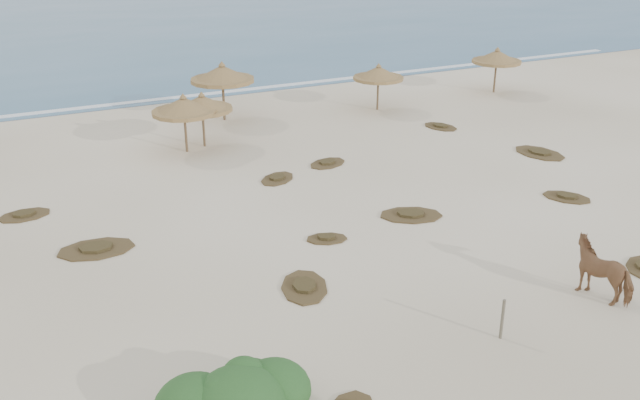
# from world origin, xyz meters

# --- Properties ---
(ground) EXTENTS (160.00, 160.00, 0.00)m
(ground) POSITION_xyz_m (0.00, 0.00, 0.00)
(ground) COLOR #FAE7CE
(ground) RESTS_ON ground
(ocean) EXTENTS (200.00, 100.00, 0.01)m
(ocean) POSITION_xyz_m (0.00, 75.00, 0.00)
(ocean) COLOR #29597C
(ocean) RESTS_ON ground
(foam_line) EXTENTS (70.00, 0.60, 0.01)m
(foam_line) POSITION_xyz_m (0.00, 26.00, 0.00)
(foam_line) COLOR white
(foam_line) RESTS_ON ground
(palapa_2) EXTENTS (3.72, 3.72, 2.81)m
(palapa_2) POSITION_xyz_m (-1.76, 15.83, 2.18)
(palapa_2) COLOR brown
(palapa_2) RESTS_ON ground
(palapa_3) EXTENTS (3.44, 3.44, 2.70)m
(palapa_3) POSITION_xyz_m (-0.77, 16.25, 2.09)
(palapa_3) COLOR brown
(palapa_3) RESTS_ON ground
(palapa_4) EXTENTS (4.36, 4.36, 3.19)m
(palapa_4) POSITION_xyz_m (1.59, 20.18, 2.48)
(palapa_4) COLOR brown
(palapa_4) RESTS_ON ground
(palapa_5) EXTENTS (3.41, 3.41, 2.66)m
(palapa_5) POSITION_xyz_m (10.10, 18.34, 2.07)
(palapa_5) COLOR brown
(palapa_5) RESTS_ON ground
(palapa_6) EXTENTS (3.86, 3.86, 2.81)m
(palapa_6) POSITION_xyz_m (18.67, 18.68, 2.18)
(palapa_6) COLOR brown
(palapa_6) RESTS_ON ground
(horse) EXTENTS (1.49, 2.21, 1.71)m
(horse) POSITION_xyz_m (5.60, -2.67, 0.86)
(horse) COLOR #916242
(horse) RESTS_ON ground
(fence_post_near) EXTENTS (0.11, 0.11, 1.18)m
(fence_post_near) POSITION_xyz_m (1.42, -3.19, 0.59)
(fence_post_near) COLOR #716954
(fence_post_near) RESTS_ON ground
(scrub_1) EXTENTS (2.75, 1.94, 0.16)m
(scrub_1) POSITION_xyz_m (-7.47, 7.03, 0.05)
(scrub_1) COLOR brown
(scrub_1) RESTS_ON ground
(scrub_2) EXTENTS (1.67, 1.34, 0.16)m
(scrub_2) POSITION_xyz_m (-0.08, 4.34, 0.05)
(scrub_2) COLOR brown
(scrub_2) RESTS_ON ground
(scrub_3) EXTENTS (2.80, 2.36, 0.16)m
(scrub_3) POSITION_xyz_m (3.68, 4.78, 0.05)
(scrub_3) COLOR brown
(scrub_3) RESTS_ON ground
(scrub_4) EXTENTS (2.07, 2.25, 0.16)m
(scrub_4) POSITION_xyz_m (10.23, 3.56, 0.05)
(scrub_4) COLOR brown
(scrub_4) RESTS_ON ground
(scrub_5) EXTENTS (2.11, 2.83, 0.16)m
(scrub_5) POSITION_xyz_m (13.03, 8.26, 0.05)
(scrub_5) COLOR brown
(scrub_5) RESTS_ON ground
(scrub_6) EXTENTS (2.03, 1.43, 0.16)m
(scrub_6) POSITION_xyz_m (-9.40, 11.12, 0.05)
(scrub_6) COLOR brown
(scrub_6) RESTS_ON ground
(scrub_7) EXTENTS (2.19, 1.81, 0.16)m
(scrub_7) POSITION_xyz_m (3.43, 11.33, 0.05)
(scrub_7) COLOR brown
(scrub_7) RESTS_ON ground
(scrub_9) EXTENTS (2.11, 2.56, 0.16)m
(scrub_9) POSITION_xyz_m (-2.21, 1.59, 0.05)
(scrub_9) COLOR brown
(scrub_9) RESTS_ON ground
(scrub_10) EXTENTS (1.77, 2.21, 0.16)m
(scrub_10) POSITION_xyz_m (11.33, 13.86, 0.05)
(scrub_10) COLOR brown
(scrub_10) RESTS_ON ground
(scrub_13) EXTENTS (2.19, 2.07, 0.16)m
(scrub_13) POSITION_xyz_m (0.64, 10.52, 0.05)
(scrub_13) COLOR brown
(scrub_13) RESTS_ON ground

